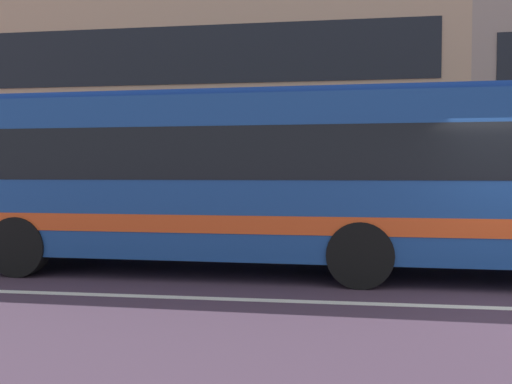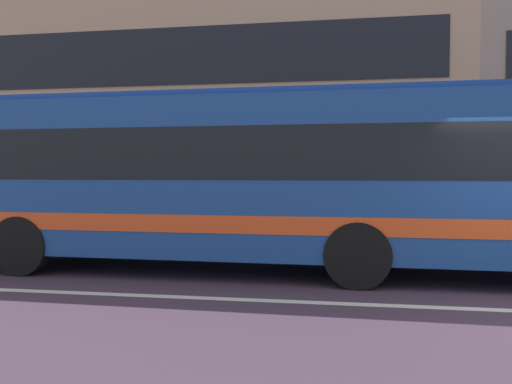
% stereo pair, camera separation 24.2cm
% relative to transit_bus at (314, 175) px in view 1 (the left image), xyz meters
% --- Properties ---
extents(hedge_row_far, '(18.17, 1.10, 0.73)m').
position_rel_transit_bus_xyz_m(hedge_row_far, '(-0.80, 3.38, -1.32)').
color(hedge_row_far, '#18431C').
rests_on(hedge_row_far, ground_plane).
extents(apartment_block_left, '(23.72, 8.46, 10.09)m').
position_rel_transit_bus_xyz_m(apartment_block_left, '(-6.90, 12.57, 3.36)').
color(apartment_block_left, tan).
rests_on(apartment_block_left, ground_plane).
extents(transit_bus, '(11.73, 2.87, 3.05)m').
position_rel_transit_bus_xyz_m(transit_bus, '(0.00, 0.00, 0.00)').
color(transit_bus, navy).
rests_on(transit_bus, ground_plane).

